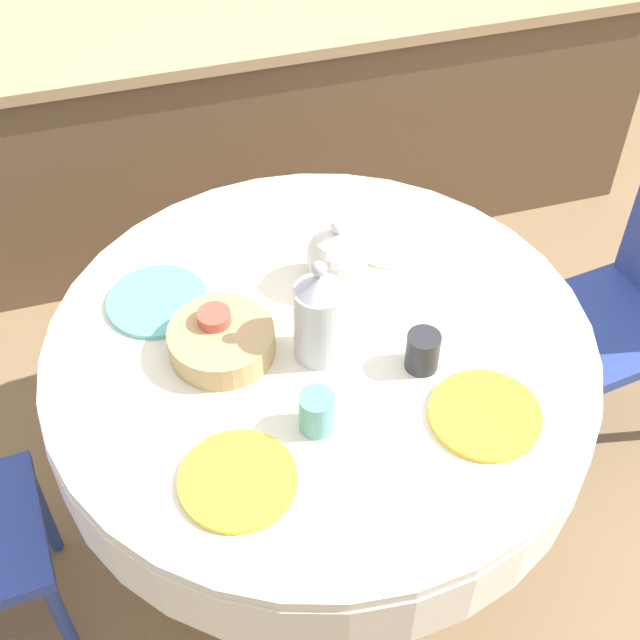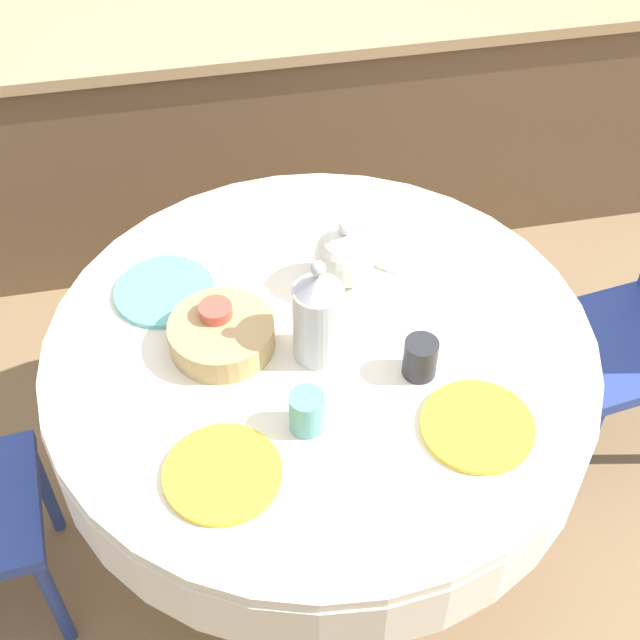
% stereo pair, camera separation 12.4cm
% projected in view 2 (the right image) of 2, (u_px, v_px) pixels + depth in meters
% --- Properties ---
extents(ground_plane, '(12.00, 12.00, 0.00)m').
position_uv_depth(ground_plane, '(320.00, 514.00, 2.69)').
color(ground_plane, '#8E704C').
extents(kitchen_counter, '(3.24, 0.64, 0.88)m').
position_uv_depth(kitchen_counter, '(246.00, 122.00, 3.34)').
color(kitchen_counter, brown).
rests_on(kitchen_counter, ground_plane).
extents(dining_table, '(1.34, 1.34, 0.77)m').
position_uv_depth(dining_table, '(320.00, 376.00, 2.22)').
color(dining_table, tan).
rests_on(dining_table, ground_plane).
extents(plate_near_left, '(0.25, 0.25, 0.01)m').
position_uv_depth(plate_near_left, '(222.00, 473.00, 1.87)').
color(plate_near_left, yellow).
rests_on(plate_near_left, dining_table).
extents(cup_near_left, '(0.08, 0.08, 0.10)m').
position_uv_depth(cup_near_left, '(307.00, 412.00, 1.92)').
color(cup_near_left, '#5BA39E').
rests_on(cup_near_left, dining_table).
extents(plate_near_right, '(0.25, 0.25, 0.01)m').
position_uv_depth(plate_near_right, '(477.00, 426.00, 1.95)').
color(plate_near_right, yellow).
rests_on(plate_near_right, dining_table).
extents(cup_near_right, '(0.08, 0.08, 0.10)m').
position_uv_depth(cup_near_right, '(420.00, 358.00, 2.03)').
color(cup_near_right, '#28282D').
rests_on(cup_near_right, dining_table).
extents(plate_far_left, '(0.25, 0.25, 0.01)m').
position_uv_depth(plate_far_left, '(164.00, 291.00, 2.24)').
color(plate_far_left, '#60BCB7').
rests_on(plate_far_left, dining_table).
extents(cup_far_left, '(0.08, 0.08, 0.10)m').
position_uv_depth(cup_far_left, '(217.00, 321.00, 2.11)').
color(cup_far_left, '#CC4C3D').
rests_on(cup_far_left, dining_table).
extents(plate_far_right, '(0.25, 0.25, 0.01)m').
position_uv_depth(plate_far_right, '(405.00, 241.00, 2.37)').
color(plate_far_right, white).
rests_on(plate_far_right, dining_table).
extents(cup_far_right, '(0.08, 0.08, 0.10)m').
position_uv_depth(cup_far_right, '(338.00, 259.00, 2.26)').
color(cup_far_right, '#28282D').
rests_on(cup_far_right, dining_table).
extents(coffee_carafe, '(0.12, 0.12, 0.29)m').
position_uv_depth(coffee_carafe, '(318.00, 316.00, 2.02)').
color(coffee_carafe, '#B2B2B7').
rests_on(coffee_carafe, dining_table).
extents(teapot, '(0.21, 0.16, 0.20)m').
position_uv_depth(teapot, '(345.00, 257.00, 2.21)').
color(teapot, silver).
rests_on(teapot, dining_table).
extents(bread_basket, '(0.25, 0.25, 0.07)m').
position_uv_depth(bread_basket, '(222.00, 335.00, 2.10)').
color(bread_basket, tan).
rests_on(bread_basket, dining_table).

